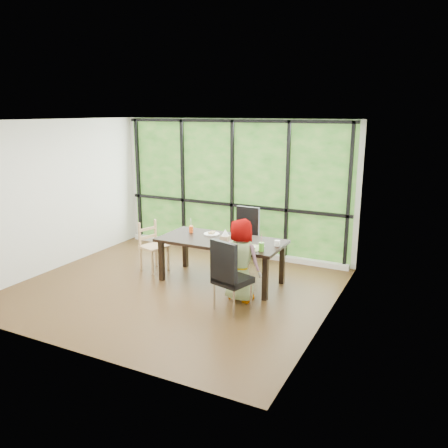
{
  "coord_description": "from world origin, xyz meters",
  "views": [
    {
      "loc": [
        3.83,
        -5.86,
        2.83
      ],
      "look_at": [
        0.66,
        0.51,
        1.05
      ],
      "focal_mm": 36.21,
      "sensor_mm": 36.0,
      "label": 1
    }
  ],
  "objects_px": {
    "child_older": "(242,260)",
    "tissue_box": "(225,239)",
    "white_mug": "(277,243)",
    "plate_near": "(248,247)",
    "plate_far": "(212,234)",
    "dining_table": "(221,261)",
    "child_toddler": "(236,246)",
    "green_cup": "(261,247)",
    "chair_end_beech": "(154,247)",
    "chair_interior_leather": "(233,275)",
    "orange_cup": "(191,229)",
    "chair_window_leather": "(243,237)"
  },
  "relations": [
    {
      "from": "plate_near",
      "to": "child_toddler",
      "type": "bearing_deg",
      "value": 125.77
    },
    {
      "from": "dining_table",
      "to": "tissue_box",
      "type": "relative_size",
      "value": 15.94
    },
    {
      "from": "white_mug",
      "to": "tissue_box",
      "type": "bearing_deg",
      "value": -167.43
    },
    {
      "from": "chair_end_beech",
      "to": "green_cup",
      "type": "height_order",
      "value": "chair_end_beech"
    },
    {
      "from": "dining_table",
      "to": "child_toddler",
      "type": "height_order",
      "value": "child_toddler"
    },
    {
      "from": "plate_near",
      "to": "chair_interior_leather",
      "type": "bearing_deg",
      "value": -84.91
    },
    {
      "from": "white_mug",
      "to": "tissue_box",
      "type": "xyz_separation_m",
      "value": [
        -0.83,
        -0.18,
        0.01
      ]
    },
    {
      "from": "dining_table",
      "to": "white_mug",
      "type": "xyz_separation_m",
      "value": [
        0.96,
        0.06,
        0.42
      ]
    },
    {
      "from": "plate_far",
      "to": "plate_near",
      "type": "height_order",
      "value": "plate_far"
    },
    {
      "from": "chair_window_leather",
      "to": "orange_cup",
      "type": "bearing_deg",
      "value": -126.59
    },
    {
      "from": "plate_far",
      "to": "plate_near",
      "type": "xyz_separation_m",
      "value": [
        0.88,
        -0.44,
        -0.0
      ]
    },
    {
      "from": "chair_window_leather",
      "to": "plate_near",
      "type": "bearing_deg",
      "value": -61.45
    },
    {
      "from": "dining_table",
      "to": "green_cup",
      "type": "xyz_separation_m",
      "value": [
        0.84,
        -0.3,
        0.44
      ]
    },
    {
      "from": "chair_window_leather",
      "to": "plate_near",
      "type": "height_order",
      "value": "chair_window_leather"
    },
    {
      "from": "white_mug",
      "to": "chair_end_beech",
      "type": "bearing_deg",
      "value": -177.7
    },
    {
      "from": "child_toddler",
      "to": "child_older",
      "type": "height_order",
      "value": "child_older"
    },
    {
      "from": "chair_end_beech",
      "to": "child_older",
      "type": "xyz_separation_m",
      "value": [
        1.97,
        -0.52,
        0.19
      ]
    },
    {
      "from": "green_cup",
      "to": "child_toddler",
      "type": "bearing_deg",
      "value": 133.47
    },
    {
      "from": "chair_interior_leather",
      "to": "white_mug",
      "type": "distance_m",
      "value": 1.07
    },
    {
      "from": "chair_window_leather",
      "to": "chair_end_beech",
      "type": "relative_size",
      "value": 1.2
    },
    {
      "from": "chair_window_leather",
      "to": "white_mug",
      "type": "bearing_deg",
      "value": -41.5
    },
    {
      "from": "dining_table",
      "to": "plate_far",
      "type": "height_order",
      "value": "plate_far"
    },
    {
      "from": "plate_far",
      "to": "white_mug",
      "type": "height_order",
      "value": "white_mug"
    },
    {
      "from": "chair_interior_leather",
      "to": "orange_cup",
      "type": "distance_m",
      "value": 1.75
    },
    {
      "from": "green_cup",
      "to": "child_older",
      "type": "bearing_deg",
      "value": -131.08
    },
    {
      "from": "child_toddler",
      "to": "plate_far",
      "type": "height_order",
      "value": "child_toddler"
    },
    {
      "from": "chair_interior_leather",
      "to": "chair_end_beech",
      "type": "height_order",
      "value": "chair_interior_leather"
    },
    {
      "from": "chair_window_leather",
      "to": "plate_far",
      "type": "bearing_deg",
      "value": -106.68
    },
    {
      "from": "plate_near",
      "to": "green_cup",
      "type": "bearing_deg",
      "value": -14.45
    },
    {
      "from": "orange_cup",
      "to": "white_mug",
      "type": "xyz_separation_m",
      "value": [
        1.65,
        -0.11,
        -0.01
      ]
    },
    {
      "from": "plate_near",
      "to": "green_cup",
      "type": "height_order",
      "value": "green_cup"
    },
    {
      "from": "chair_end_beech",
      "to": "white_mug",
      "type": "xyz_separation_m",
      "value": [
        2.32,
        0.09,
        0.35
      ]
    },
    {
      "from": "chair_end_beech",
      "to": "plate_near",
      "type": "xyz_separation_m",
      "value": [
        1.94,
        -0.2,
        0.31
      ]
    },
    {
      "from": "chair_end_beech",
      "to": "tissue_box",
      "type": "bearing_deg",
      "value": -76.97
    },
    {
      "from": "chair_interior_leather",
      "to": "white_mug",
      "type": "xyz_separation_m",
      "value": [
        0.31,
        0.99,
        0.26
      ]
    },
    {
      "from": "child_toddler",
      "to": "white_mug",
      "type": "xyz_separation_m",
      "value": [
        0.96,
        -0.53,
        0.32
      ]
    },
    {
      "from": "white_mug",
      "to": "dining_table",
      "type": "bearing_deg",
      "value": -176.39
    },
    {
      "from": "child_older",
      "to": "plate_far",
      "type": "xyz_separation_m",
      "value": [
        -0.91,
        0.76,
        0.12
      ]
    },
    {
      "from": "dining_table",
      "to": "white_mug",
      "type": "bearing_deg",
      "value": 3.61
    },
    {
      "from": "child_older",
      "to": "plate_near",
      "type": "xyz_separation_m",
      "value": [
        -0.03,
        0.31,
        0.12
      ]
    },
    {
      "from": "chair_interior_leather",
      "to": "plate_near",
      "type": "distance_m",
      "value": 0.73
    },
    {
      "from": "child_toddler",
      "to": "green_cup",
      "type": "xyz_separation_m",
      "value": [
        0.84,
        -0.88,
        0.35
      ]
    },
    {
      "from": "child_older",
      "to": "tissue_box",
      "type": "bearing_deg",
      "value": -34.62
    },
    {
      "from": "dining_table",
      "to": "orange_cup",
      "type": "relative_size",
      "value": 17.94
    },
    {
      "from": "plate_near",
      "to": "plate_far",
      "type": "bearing_deg",
      "value": 153.47
    },
    {
      "from": "child_toddler",
      "to": "orange_cup",
      "type": "relative_size",
      "value": 8.06
    },
    {
      "from": "dining_table",
      "to": "tissue_box",
      "type": "xyz_separation_m",
      "value": [
        0.14,
        -0.12,
        0.43
      ]
    },
    {
      "from": "orange_cup",
      "to": "child_toddler",
      "type": "bearing_deg",
      "value": 31.61
    },
    {
      "from": "plate_far",
      "to": "green_cup",
      "type": "height_order",
      "value": "green_cup"
    },
    {
      "from": "chair_interior_leather",
      "to": "plate_far",
      "type": "bearing_deg",
      "value": -33.94
    }
  ]
}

